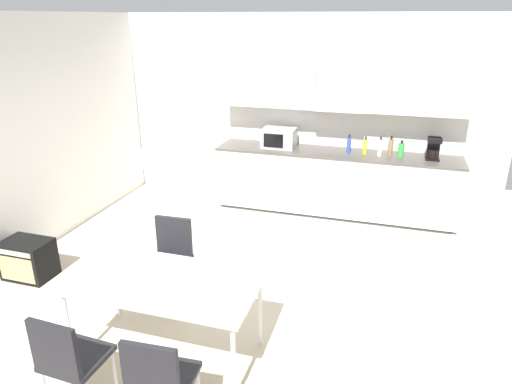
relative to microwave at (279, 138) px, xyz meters
name	(u,v)px	position (x,y,z in m)	size (l,w,h in m)	color
ground_plane	(221,303)	(0.07, -2.65, -1.09)	(7.73, 8.91, 0.02)	beige
wall_back	(290,112)	(0.07, 0.37, 0.32)	(6.18, 0.10, 2.80)	silver
kitchen_counter	(334,182)	(0.84, 0.00, -0.61)	(3.45, 0.67, 0.94)	#333333
backsplash_tile	(340,129)	(0.84, 0.31, 0.13)	(3.43, 0.02, 0.54)	silver
upper_wall_cabinets	(341,90)	(0.84, 0.15, 0.71)	(3.43, 0.40, 0.57)	silver
microwave	(279,138)	(0.00, 0.00, 0.00)	(0.48, 0.35, 0.28)	#ADADB2
coffee_maker	(433,148)	(2.14, 0.03, 0.01)	(0.18, 0.19, 0.30)	black
bottle_yellow	(365,146)	(1.24, 0.01, -0.03)	(0.06, 0.06, 0.25)	yellow
bottle_white	(380,148)	(1.44, -0.03, -0.02)	(0.06, 0.06, 0.27)	white
bottle_brown	(391,147)	(1.58, 0.01, -0.02)	(0.06, 0.06, 0.28)	brown
bottle_blue	(349,145)	(1.01, 0.01, -0.03)	(0.06, 0.06, 0.26)	blue
bottle_green	(401,150)	(1.72, 0.02, -0.04)	(0.08, 0.08, 0.23)	green
dining_table	(164,285)	(-0.08, -3.49, -0.38)	(1.55, 0.81, 0.74)	white
chair_near_right	(159,378)	(0.27, -4.28, -0.55)	(0.42, 0.42, 0.87)	black
chair_far_left	(171,252)	(-0.43, -2.70, -0.55)	(0.42, 0.42, 0.87)	black
chair_near_left	(67,356)	(-0.43, -4.28, -0.55)	(0.42, 0.42, 0.87)	black
guitar_amp	(28,259)	(-2.16, -2.80, -0.86)	(0.52, 0.37, 0.44)	black
pendant_lamp	(153,149)	(-0.08, -3.49, 0.77)	(0.32, 0.32, 0.22)	silver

